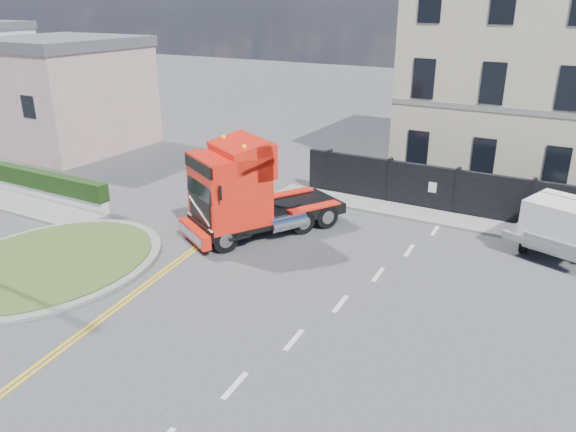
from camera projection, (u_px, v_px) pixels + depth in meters
The scene contains 11 objects.
ground at pixel (265, 276), 18.82m from camera, with size 120.00×120.00×0.00m, color #424244.
traffic_island at pixel (50, 263), 19.60m from camera, with size 6.80×6.80×0.17m.
hedge_wall at pixel (43, 184), 25.78m from camera, with size 8.00×0.55×1.35m.
pavement_side at pixel (24, 205), 25.14m from camera, with size 8.50×1.80×0.10m, color gray.
seaside_bldg_pink at pixel (65, 99), 34.27m from camera, with size 8.00×8.00×6.00m, color beige.
seaside_bldg_cream at pixel (12, 92), 39.77m from camera, with size 9.00×8.00×5.00m, color beige.
hoarding_fence at pixel (520, 202), 22.71m from camera, with size 18.80×0.25×2.00m.
georgian_building at pixel (547, 63), 27.31m from camera, with size 12.30×10.30×12.80m.
pavement_far at pixel (498, 229), 22.58m from camera, with size 20.00×1.60×0.12m, color gray.
truck at pixel (244, 194), 21.52m from camera, with size 5.13×6.67×3.79m.
flatbed_pickup at pixel (561, 222), 20.24m from camera, with size 3.56×5.69×2.18m.
Camera 1 is at (9.00, -14.21, 8.71)m, focal length 35.00 mm.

